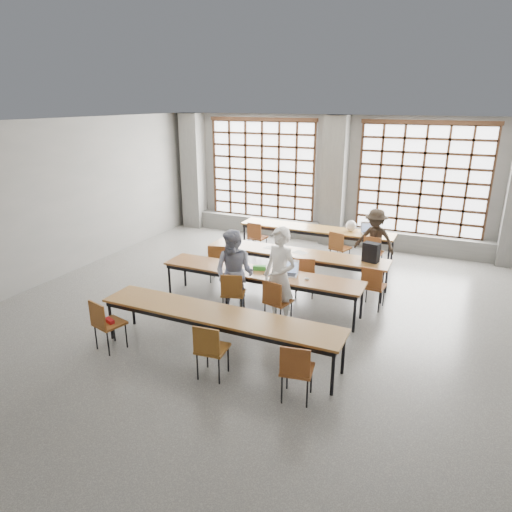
% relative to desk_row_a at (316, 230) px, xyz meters
% --- Properties ---
extents(floor, '(11.00, 11.00, 0.00)m').
position_rel_desk_row_a_xyz_m(floor, '(0.10, -3.99, -0.66)').
color(floor, '#51514F').
rests_on(floor, ground).
extents(ceiling, '(11.00, 11.00, 0.00)m').
position_rel_desk_row_a_xyz_m(ceiling, '(0.10, -3.99, 2.84)').
color(ceiling, silver).
rests_on(ceiling, floor).
extents(wall_back, '(10.00, 0.00, 10.00)m').
position_rel_desk_row_a_xyz_m(wall_back, '(0.10, 1.51, 1.09)').
color(wall_back, slate).
rests_on(wall_back, floor).
extents(wall_left, '(0.00, 11.00, 11.00)m').
position_rel_desk_row_a_xyz_m(wall_left, '(-4.90, -3.99, 1.09)').
color(wall_left, slate).
rests_on(wall_left, floor).
extents(column_left, '(0.60, 0.55, 3.50)m').
position_rel_desk_row_a_xyz_m(column_left, '(-4.40, 1.23, 1.09)').
color(column_left, '#565653').
rests_on(column_left, floor).
extents(column_mid, '(0.60, 0.55, 3.50)m').
position_rel_desk_row_a_xyz_m(column_mid, '(0.10, 1.23, 1.09)').
color(column_mid, '#565653').
rests_on(column_mid, floor).
extents(window_left, '(3.32, 0.12, 3.00)m').
position_rel_desk_row_a_xyz_m(window_left, '(-2.15, 1.43, 1.24)').
color(window_left, white).
rests_on(window_left, wall_back).
extents(window_right, '(3.32, 0.12, 3.00)m').
position_rel_desk_row_a_xyz_m(window_right, '(2.35, 1.43, 1.24)').
color(window_right, white).
rests_on(window_right, wall_back).
extents(sill_ledge, '(9.80, 0.35, 0.50)m').
position_rel_desk_row_a_xyz_m(sill_ledge, '(0.10, 1.31, -0.41)').
color(sill_ledge, '#565653').
rests_on(sill_ledge, floor).
extents(desk_row_a, '(4.00, 0.70, 0.73)m').
position_rel_desk_row_a_xyz_m(desk_row_a, '(0.00, 0.00, 0.00)').
color(desk_row_a, brown).
rests_on(desk_row_a, floor).
extents(desk_row_b, '(4.00, 0.70, 0.73)m').
position_rel_desk_row_a_xyz_m(desk_row_b, '(0.20, -2.09, 0.00)').
color(desk_row_b, brown).
rests_on(desk_row_b, floor).
extents(desk_row_c, '(4.00, 0.70, 0.73)m').
position_rel_desk_row_a_xyz_m(desk_row_c, '(-0.02, -3.51, 0.00)').
color(desk_row_c, brown).
rests_on(desk_row_c, floor).
extents(desk_row_d, '(4.00, 0.70, 0.73)m').
position_rel_desk_row_a_xyz_m(desk_row_d, '(0.12, -5.43, 0.00)').
color(desk_row_d, brown).
rests_on(desk_row_d, floor).
extents(chair_back_left, '(0.45, 0.45, 0.88)m').
position_rel_desk_row_a_xyz_m(chair_back_left, '(-1.41, -0.63, -0.13)').
color(chair_back_left, brown).
rests_on(chair_back_left, floor).
extents(chair_back_mid, '(0.53, 0.53, 0.88)m').
position_rel_desk_row_a_xyz_m(chair_back_mid, '(0.78, -0.63, -0.13)').
color(chair_back_mid, brown).
rests_on(chair_back_mid, floor).
extents(chair_back_right, '(0.45, 0.45, 0.88)m').
position_rel_desk_row_a_xyz_m(chair_back_right, '(1.59, -0.63, -0.13)').
color(chair_back_right, brown).
rests_on(chair_back_right, floor).
extents(chair_mid_left, '(0.51, 0.51, 0.88)m').
position_rel_desk_row_a_xyz_m(chair_mid_left, '(-1.38, -2.72, -0.13)').
color(chair_mid_left, brown).
rests_on(chair_mid_left, floor).
extents(chair_mid_centre, '(0.52, 0.52, 0.88)m').
position_rel_desk_row_a_xyz_m(chair_mid_centre, '(0.62, -2.72, -0.13)').
color(chair_mid_centre, brown).
rests_on(chair_mid_centre, floor).
extents(chair_mid_right, '(0.45, 0.46, 0.88)m').
position_rel_desk_row_a_xyz_m(chair_mid_right, '(1.99, -2.72, -0.13)').
color(chair_mid_right, brown).
rests_on(chair_mid_right, floor).
extents(chair_front_left, '(0.52, 0.53, 0.88)m').
position_rel_desk_row_a_xyz_m(chair_front_left, '(-0.30, -4.13, -0.13)').
color(chair_front_left, brown).
rests_on(chair_front_left, floor).
extents(chair_front_right, '(0.51, 0.51, 0.88)m').
position_rel_desk_row_a_xyz_m(chair_front_right, '(0.56, -4.13, -0.13)').
color(chair_front_right, maroon).
rests_on(chair_front_right, floor).
extents(chair_near_left, '(0.51, 0.51, 0.88)m').
position_rel_desk_row_a_xyz_m(chair_near_left, '(-1.60, -6.06, -0.13)').
color(chair_near_left, brown).
rests_on(chair_near_left, floor).
extents(chair_near_mid, '(0.46, 0.46, 0.88)m').
position_rel_desk_row_a_xyz_m(chair_near_mid, '(0.32, -6.06, -0.13)').
color(chair_near_mid, brown).
rests_on(chair_near_mid, floor).
extents(chair_near_right, '(0.48, 0.48, 0.88)m').
position_rel_desk_row_a_xyz_m(chair_near_right, '(1.63, -6.06, -0.13)').
color(chair_near_right, brown).
rests_on(chair_near_right, floor).
extents(student_male, '(0.76, 0.62, 1.80)m').
position_rel_desk_row_a_xyz_m(student_male, '(0.58, -4.01, 0.24)').
color(student_male, white).
rests_on(student_male, floor).
extents(student_female, '(0.80, 0.63, 1.64)m').
position_rel_desk_row_a_xyz_m(student_female, '(-0.32, -4.01, 0.16)').
color(student_female, navy).
rests_on(student_female, floor).
extents(student_back, '(1.04, 0.70, 1.48)m').
position_rel_desk_row_a_xyz_m(student_back, '(1.60, -0.50, 0.08)').
color(student_back, black).
rests_on(student_back, floor).
extents(laptop_front, '(0.40, 0.36, 0.26)m').
position_rel_desk_row_a_xyz_m(laptop_front, '(0.52, -3.40, 0.13)').
color(laptop_front, '#B8B8BD').
rests_on(laptop_front, desk_row_c).
extents(laptop_back, '(0.45, 0.41, 0.26)m').
position_rel_desk_row_a_xyz_m(laptop_back, '(1.33, 0.11, 0.13)').
color(laptop_back, '#B9BABF').
rests_on(laptop_back, desk_row_a).
extents(mouse, '(0.12, 0.10, 0.04)m').
position_rel_desk_row_a_xyz_m(mouse, '(0.93, -3.53, 0.08)').
color(mouse, white).
rests_on(mouse, desk_row_c).
extents(green_box, '(0.27, 0.17, 0.09)m').
position_rel_desk_row_a_xyz_m(green_box, '(-0.07, -3.43, 0.11)').
color(green_box, green).
rests_on(green_box, desk_row_c).
extents(phone, '(0.13, 0.07, 0.01)m').
position_rel_desk_row_a_xyz_m(phone, '(0.16, -3.61, 0.07)').
color(phone, black).
rests_on(phone, desk_row_c).
extents(paper_sheet_a, '(0.32, 0.24, 0.00)m').
position_rel_desk_row_a_xyz_m(paper_sheet_a, '(-0.40, -2.04, 0.07)').
color(paper_sheet_a, white).
rests_on(paper_sheet_a, desk_row_b).
extents(paper_sheet_b, '(0.30, 0.22, 0.00)m').
position_rel_desk_row_a_xyz_m(paper_sheet_b, '(-0.10, -2.14, 0.07)').
color(paper_sheet_b, silver).
rests_on(paper_sheet_b, desk_row_b).
extents(paper_sheet_c, '(0.35, 0.30, 0.00)m').
position_rel_desk_row_a_xyz_m(paper_sheet_c, '(0.30, -2.09, 0.07)').
color(paper_sheet_c, silver).
rests_on(paper_sheet_c, desk_row_b).
extents(backpack, '(0.36, 0.26, 0.40)m').
position_rel_desk_row_a_xyz_m(backpack, '(1.80, -2.04, 0.27)').
color(backpack, black).
rests_on(backpack, desk_row_b).
extents(plastic_bag, '(0.28, 0.23, 0.29)m').
position_rel_desk_row_a_xyz_m(plastic_bag, '(0.90, 0.05, 0.21)').
color(plastic_bag, white).
rests_on(plastic_bag, desk_row_a).
extents(red_pouch, '(0.22, 0.14, 0.06)m').
position_rel_desk_row_a_xyz_m(red_pouch, '(-1.58, -5.98, -0.16)').
color(red_pouch, '#A51417').
rests_on(red_pouch, chair_near_left).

